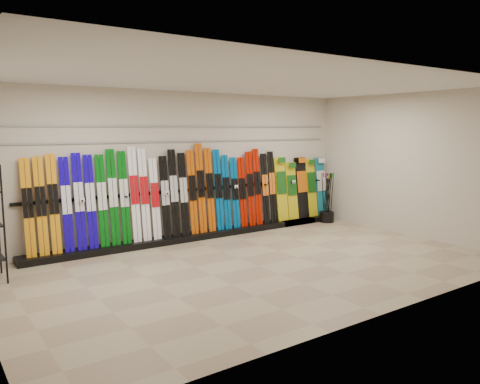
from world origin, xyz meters
TOP-DOWN VIEW (x-y plane):
  - floor at (0.00, 0.00)m, footprint 8.00×8.00m
  - back_wall at (0.00, 2.50)m, footprint 8.00×0.00m
  - right_wall at (4.00, 0.00)m, footprint 0.00×5.00m
  - ceiling at (0.00, 0.00)m, footprint 8.00×8.00m
  - ski_rack_base at (0.22, 2.28)m, footprint 8.00×0.40m
  - skis at (-0.48, 2.33)m, footprint 5.37×0.23m
  - snowboards at (3.08, 2.35)m, footprint 1.58×0.23m
  - pole_bin at (3.60, 2.00)m, footprint 0.36×0.36m
  - ski_poles at (3.62, 2.00)m, footprint 0.24×0.31m
  - slatwall_rail_0 at (0.00, 2.48)m, footprint 7.60×0.02m
  - slatwall_rail_1 at (0.00, 2.48)m, footprint 7.60×0.02m

SIDE VIEW (x-z plane):
  - floor at x=0.00m, z-range 0.00..0.00m
  - ski_rack_base at x=0.22m, z-range 0.00..0.12m
  - pole_bin at x=3.60m, z-range 0.00..0.25m
  - ski_poles at x=3.62m, z-range 0.02..1.20m
  - snowboards at x=3.08m, z-range 0.09..1.57m
  - skis at x=-0.48m, z-range 0.04..1.87m
  - back_wall at x=0.00m, z-range -2.50..5.50m
  - right_wall at x=4.00m, z-range -1.00..4.00m
  - slatwall_rail_0 at x=0.00m, z-range 1.98..2.02m
  - slatwall_rail_1 at x=0.00m, z-range 2.28..2.31m
  - ceiling at x=0.00m, z-range 3.00..3.00m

